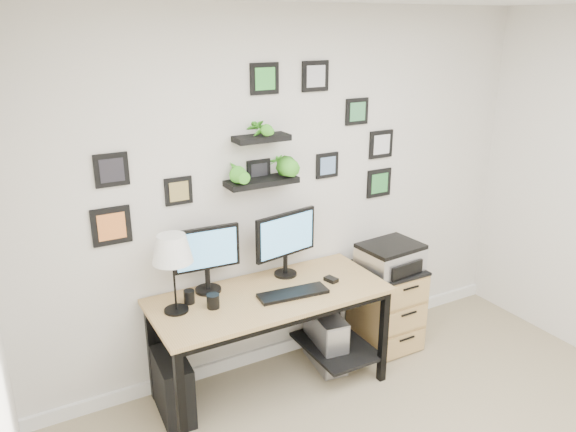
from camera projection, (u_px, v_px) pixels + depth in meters
room at (294, 344)px, 4.47m from camera, size 4.00×4.00×4.00m
desk at (272, 307)px, 3.85m from camera, size 1.60×0.70×0.75m
monitor_left at (207, 255)px, 3.71m from camera, size 0.45×0.19×0.46m
monitor_right at (286, 239)px, 3.95m from camera, size 0.51×0.19×0.47m
keyboard at (293, 293)px, 3.74m from camera, size 0.49×0.20×0.02m
mouse at (331, 279)px, 3.94m from camera, size 0.08×0.11×0.03m
table_lamp at (172, 251)px, 3.41m from camera, size 0.25×0.25×0.51m
mug at (213, 301)px, 3.57m from camera, size 0.08×0.08×0.09m
pen_cup at (189, 297)px, 3.63m from camera, size 0.07×0.07×0.09m
pc_tower_black at (173, 386)px, 3.68m from camera, size 0.22×0.44×0.43m
pc_tower_grey at (326, 339)px, 4.23m from camera, size 0.24×0.45×0.42m
file_cabinet at (387, 305)px, 4.48m from camera, size 0.43×0.53×0.67m
printer at (391, 257)px, 4.29m from camera, size 0.48×0.40×0.20m
wall_decor at (266, 154)px, 3.79m from camera, size 2.30×0.18×1.07m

